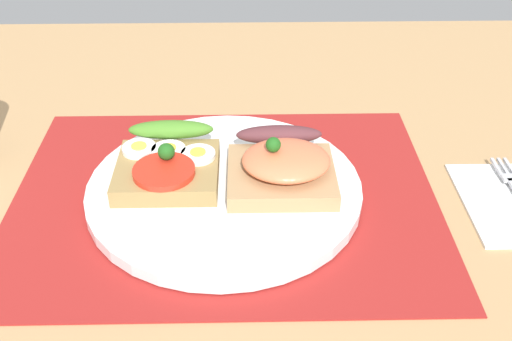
% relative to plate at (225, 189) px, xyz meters
% --- Properties ---
extents(ground_plane, '(1.20, 0.90, 0.03)m').
position_rel_plate_xyz_m(ground_plane, '(0.00, 0.00, -0.03)').
color(ground_plane, tan).
extents(placemat, '(0.40, 0.31, 0.00)m').
position_rel_plate_xyz_m(placemat, '(0.00, 0.00, -0.01)').
color(placemat, maroon).
rests_on(placemat, ground_plane).
extents(plate, '(0.26, 0.26, 0.01)m').
position_rel_plate_xyz_m(plate, '(0.00, 0.00, 0.00)').
color(plate, white).
rests_on(plate, placemat).
extents(sandwich_egg_tomato, '(0.10, 0.10, 0.04)m').
position_rel_plate_xyz_m(sandwich_egg_tomato, '(-0.05, 0.02, 0.02)').
color(sandwich_egg_tomato, olive).
rests_on(sandwich_egg_tomato, plate).
extents(sandwich_salmon, '(0.10, 0.10, 0.05)m').
position_rel_plate_xyz_m(sandwich_salmon, '(0.06, 0.00, 0.02)').
color(sandwich_salmon, '#A78155').
rests_on(sandwich_salmon, plate).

